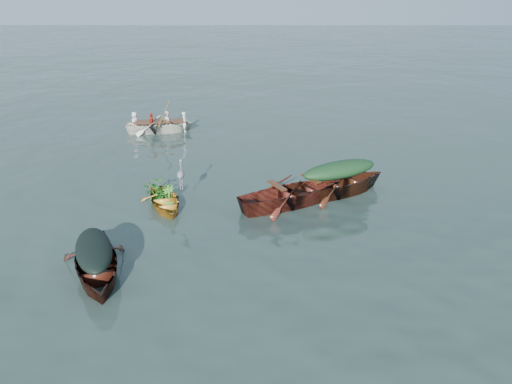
% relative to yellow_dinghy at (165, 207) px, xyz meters
% --- Properties ---
extents(ground, '(140.00, 140.00, 0.00)m').
position_rel_yellow_dinghy_xyz_m(ground, '(2.65, -1.12, 0.00)').
color(ground, '#2C3D37').
rests_on(ground, ground).
extents(yellow_dinghy, '(2.14, 3.04, 0.73)m').
position_rel_yellow_dinghy_xyz_m(yellow_dinghy, '(0.00, 0.00, 0.00)').
color(yellow_dinghy, gold).
rests_on(yellow_dinghy, ground).
extents(dark_covered_boat, '(2.73, 4.17, 0.99)m').
position_rel_yellow_dinghy_xyz_m(dark_covered_boat, '(-0.91, -3.75, 0.00)').
color(dark_covered_boat, '#431C0F').
rests_on(dark_covered_boat, ground).
extents(green_tarp_boat, '(4.96, 3.60, 1.15)m').
position_rel_yellow_dinghy_xyz_m(green_tarp_boat, '(5.34, 1.02, 0.00)').
color(green_tarp_boat, '#451E10').
rests_on(green_tarp_boat, ground).
extents(open_wooden_boat, '(5.05, 3.67, 1.18)m').
position_rel_yellow_dinghy_xyz_m(open_wooden_boat, '(3.87, 0.24, 0.00)').
color(open_wooden_boat, maroon).
rests_on(open_wooden_boat, ground).
extents(rowed_boat, '(4.33, 1.85, 0.99)m').
position_rel_yellow_dinghy_xyz_m(rowed_boat, '(-1.61, 8.11, 0.00)').
color(rowed_boat, white).
rests_on(rowed_boat, ground).
extents(dark_tarp_cover, '(1.50, 2.29, 0.40)m').
position_rel_yellow_dinghy_xyz_m(dark_tarp_cover, '(-0.91, -3.75, 0.70)').
color(dark_tarp_cover, black).
rests_on(dark_tarp_cover, dark_covered_boat).
extents(green_tarp_cover, '(2.73, 1.98, 0.52)m').
position_rel_yellow_dinghy_xyz_m(green_tarp_cover, '(5.34, 1.02, 0.84)').
color(green_tarp_cover, '#183B1A').
rests_on(green_tarp_cover, green_tarp_boat).
extents(thwart_benches, '(2.60, 1.97, 0.04)m').
position_rel_yellow_dinghy_xyz_m(thwart_benches, '(3.87, 0.24, 0.61)').
color(thwart_benches, '#41200F').
rests_on(thwart_benches, open_wooden_boat).
extents(heron, '(0.41, 0.47, 0.92)m').
position_rel_yellow_dinghy_xyz_m(heron, '(0.49, 0.25, 0.82)').
color(heron, gray).
rests_on(heron, yellow_dinghy).
extents(dinghy_weeds, '(0.98, 1.09, 0.60)m').
position_rel_yellow_dinghy_xyz_m(dinghy_weeds, '(-0.17, 0.52, 0.66)').
color(dinghy_weeds, '#30751E').
rests_on(dinghy_weeds, yellow_dinghy).
extents(rowers, '(3.07, 1.55, 0.76)m').
position_rel_yellow_dinghy_xyz_m(rowers, '(-1.61, 8.11, 0.88)').
color(rowers, white).
rests_on(rowers, rowed_boat).
extents(oars, '(0.97, 2.66, 0.06)m').
position_rel_yellow_dinghy_xyz_m(oars, '(-1.61, 8.11, 0.53)').
color(oars, olive).
rests_on(oars, rowed_boat).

